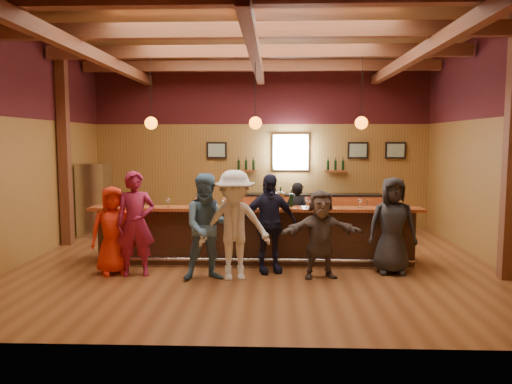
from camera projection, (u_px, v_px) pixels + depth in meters
room at (256, 96)px, 9.47m from camera, size 9.04×9.00×4.52m
bar_counter at (257, 234)px, 9.84m from camera, size 6.30×1.07×1.11m
back_bar_cabinet at (305, 211)px, 13.35m from camera, size 4.00×0.52×0.95m
window at (291, 152)px, 13.42m from camera, size 0.95×0.09×0.95m
framed_pictures at (323, 150)px, 13.38m from camera, size 5.35×0.05×0.45m
wine_shelves at (291, 168)px, 13.40m from camera, size 3.00×0.18×0.30m
pendant_lights at (255, 123)px, 9.46m from camera, size 4.24×0.24×1.37m
stainless_fridge at (95, 200)px, 12.39m from camera, size 0.70×0.70×1.80m
customer_orange at (113, 230)px, 8.84m from camera, size 0.91×0.79×1.57m
customer_redvest at (136, 224)px, 8.73m from camera, size 0.75×0.58×1.85m
customer_denim at (208, 227)px, 8.45m from camera, size 1.03×0.89×1.82m
customer_white at (235, 225)px, 8.47m from camera, size 1.30×0.86×1.87m
customer_navy at (269, 223)px, 8.92m from camera, size 1.13×0.73×1.78m
customer_brown at (321, 234)px, 8.59m from camera, size 1.47×0.66×1.53m
customer_dark at (392, 225)px, 8.86m from camera, size 0.86×0.57×1.73m
bartender at (297, 216)px, 10.73m from camera, size 0.64×0.55×1.48m
ice_bucket at (278, 200)px, 9.49m from camera, size 0.25×0.25×0.27m
bottle_a at (280, 199)px, 9.49m from camera, size 0.08×0.08×0.39m
bottle_b at (291, 200)px, 9.55m from camera, size 0.07×0.07×0.33m
glass_a at (116, 200)px, 9.46m from camera, size 0.09×0.09×0.20m
glass_b at (142, 199)px, 9.52m from camera, size 0.09×0.09×0.20m
glass_c at (168, 201)px, 9.45m from camera, size 0.08×0.08×0.17m
glass_d at (197, 200)px, 9.43m from camera, size 0.08×0.08×0.18m
glass_e at (224, 200)px, 9.45m from camera, size 0.08×0.08×0.18m
glass_f at (307, 200)px, 9.39m from camera, size 0.09×0.09×0.20m
glass_g at (321, 200)px, 9.37m from camera, size 0.09×0.09×0.20m
glass_h at (359, 201)px, 9.37m from camera, size 0.08×0.08×0.17m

